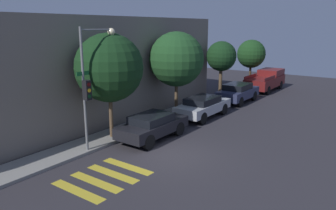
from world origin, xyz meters
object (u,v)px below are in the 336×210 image
Objects in this scene: pickup_truck at (266,80)px; tree_midblock at (177,59)px; tree_behind_truck at (251,54)px; sedan_middle at (203,106)px; traffic_light_pole at (92,75)px; sedan_near_corner at (153,125)px; sedan_far_end at (238,92)px; tree_far_end at (221,57)px; tree_near_corner at (109,68)px.

pickup_truck is 1.00× the size of tree_midblock.
tree_behind_truck reaches higher than pickup_truck.
traffic_light_pole is at bearing 171.15° from sedan_middle.
sedan_near_corner is 10.76m from sedan_far_end.
tree_behind_truck reaches higher than sedan_middle.
traffic_light_pole reaches higher than sedan_far_end.
sedan_middle is 0.97× the size of tree_far_end.
tree_far_end is (6.43, 0.00, -0.29)m from tree_midblock.
sedan_far_end reaches higher than sedan_middle.
sedan_near_corner is 0.76× the size of tree_near_corner.
sedan_far_end is 0.78× the size of tree_near_corner.
traffic_light_pole is 8.77m from sedan_middle.
sedan_middle is at bearing 180.00° from sedan_far_end.
traffic_light_pole is 4.28m from sedan_near_corner.
pickup_truck is 1.00× the size of tree_near_corner.
tree_far_end is at bearing 2.11° from traffic_light_pole.
sedan_middle is at bearing -163.20° from tree_far_end.
sedan_near_corner is at bearing -55.39° from tree_near_corner.
tree_behind_truck is (12.25, 1.79, 2.48)m from sedan_middle.
tree_far_end reaches higher than pickup_truck.
tree_near_corner is at bearing 180.00° from tree_behind_truck.
sedan_far_end is (5.45, 0.00, 0.05)m from sedan_middle.
tree_behind_truck is at bearing -0.00° from tree_near_corner.
sedan_middle is 6.76m from tree_far_end.
sedan_far_end is at bearing -16.79° from tree_midblock.
tree_near_corner reaches higher than sedan_middle.
sedan_near_corner is 0.90× the size of tree_far_end.
pickup_truck is 6.62m from tree_far_end.
sedan_near_corner is at bearing -170.95° from tree_far_end.
traffic_light_pole is 20.43m from tree_behind_truck.
sedan_far_end is 12.50m from tree_near_corner.
sedan_near_corner is 5.32m from sedan_middle.
traffic_light_pole reaches higher than tree_behind_truck.
traffic_light_pole is 20.19m from pickup_truck.
pickup_truck is (19.97, -1.27, -2.72)m from traffic_light_pole.
tree_midblock is 6.44m from tree_far_end.
sedan_far_end is 6.87m from tree_midblock.
pickup_truck is at bearing -5.58° from tree_near_corner.
tree_far_end is (-5.85, 1.79, 2.50)m from pickup_truck.
tree_midblock reaches higher than sedan_far_end.
sedan_near_corner is 0.97× the size of sedan_far_end.
tree_far_end is 6.31m from tree_behind_truck.
tree_far_end is (14.11, 0.52, -0.22)m from traffic_light_pole.
tree_near_corner reaches higher than pickup_truck.
tree_midblock is at bearing 180.00° from tree_behind_truck.
traffic_light_pole is 1.05× the size of pickup_truck.
pickup_truck is at bearing -3.65° from traffic_light_pole.
tree_midblock reaches higher than sedan_near_corner.
tree_far_end is (0.49, 1.79, 2.65)m from sedan_far_end.
tree_midblock is at bearing 163.21° from sedan_far_end.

